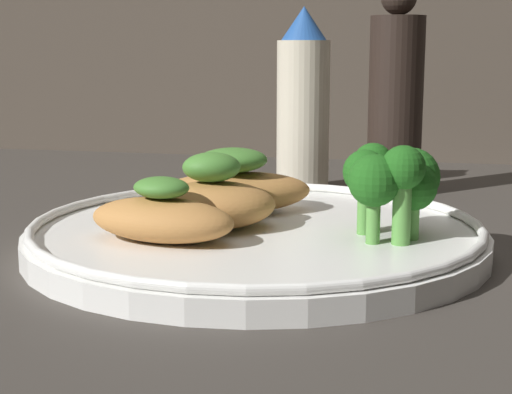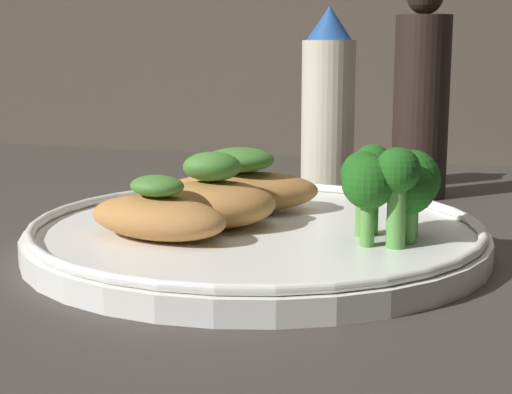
% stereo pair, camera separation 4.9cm
% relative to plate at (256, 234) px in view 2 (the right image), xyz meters
% --- Properties ---
extents(ground_plane, '(1.80, 1.80, 0.01)m').
position_rel_plate_xyz_m(ground_plane, '(0.00, 0.00, -0.01)').
color(ground_plane, '#3D3833').
extents(plate, '(0.29, 0.29, 0.02)m').
position_rel_plate_xyz_m(plate, '(0.00, 0.00, 0.00)').
color(plate, white).
rests_on(plate, ground_plane).
extents(grilled_meat_front, '(0.10, 0.06, 0.04)m').
position_rel_plate_xyz_m(grilled_meat_front, '(-0.05, -0.05, 0.02)').
color(grilled_meat_front, '#BC7F42').
rests_on(grilled_meat_front, plate).
extents(grilled_meat_middle, '(0.10, 0.08, 0.05)m').
position_rel_plate_xyz_m(grilled_meat_middle, '(-0.03, -0.01, 0.02)').
color(grilled_meat_middle, '#BC7F42').
rests_on(grilled_meat_middle, plate).
extents(grilled_meat_back, '(0.12, 0.09, 0.05)m').
position_rel_plate_xyz_m(grilled_meat_back, '(-0.03, 0.04, 0.02)').
color(grilled_meat_back, '#BC7F42').
rests_on(grilled_meat_back, plate).
extents(broccoli_bunch, '(0.06, 0.06, 0.06)m').
position_rel_plate_xyz_m(broccoli_bunch, '(0.08, -0.01, 0.04)').
color(broccoli_bunch, '#569942').
rests_on(broccoli_bunch, plate).
extents(sauce_bottle, '(0.05, 0.05, 0.16)m').
position_rel_plate_xyz_m(sauce_bottle, '(-0.01, 0.22, 0.07)').
color(sauce_bottle, beige).
rests_on(sauce_bottle, ground_plane).
extents(pepper_grinder, '(0.05, 0.05, 0.18)m').
position_rel_plate_xyz_m(pepper_grinder, '(0.07, 0.22, 0.07)').
color(pepper_grinder, black).
rests_on(pepper_grinder, ground_plane).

